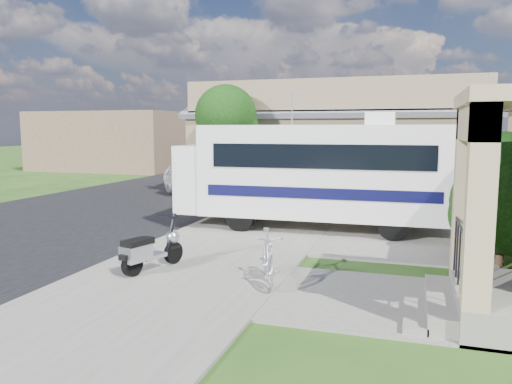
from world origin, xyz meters
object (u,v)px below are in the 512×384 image
(garden_hose, at_px, (442,289))
(pickup_truck, at_px, (215,171))
(bicycle, at_px, (268,260))
(shrub, at_px, (506,198))
(scooter, at_px, (149,250))
(van, at_px, (247,162))
(motorhome, at_px, (315,171))

(garden_hose, bearing_deg, pickup_truck, 126.48)
(bicycle, bearing_deg, shrub, 11.13)
(pickup_truck, bearing_deg, garden_hose, 124.22)
(scooter, bearing_deg, shrub, 38.73)
(scooter, xyz_separation_m, van, (-4.74, 20.17, 0.38))
(shrub, xyz_separation_m, bicycle, (-4.33, -2.79, -0.96))
(bicycle, xyz_separation_m, garden_hose, (3.03, 0.47, -0.39))
(shrub, distance_m, pickup_truck, 15.24)
(shrub, bearing_deg, van, 123.53)
(scooter, distance_m, pickup_truck, 14.03)
(garden_hose, bearing_deg, van, 117.40)
(van, bearing_deg, pickup_truck, -95.73)
(bicycle, distance_m, van, 21.44)
(motorhome, xyz_separation_m, pickup_truck, (-6.38, 8.03, -0.83))
(scooter, bearing_deg, van, 119.78)
(bicycle, xyz_separation_m, pickup_truck, (-6.56, 13.44, 0.36))
(bicycle, bearing_deg, scooter, 157.71)
(bicycle, bearing_deg, motorhome, 70.28)
(garden_hose, bearing_deg, bicycle, -171.24)
(scooter, bearing_deg, bicycle, 15.96)
(motorhome, bearing_deg, pickup_truck, 126.85)
(bicycle, distance_m, garden_hose, 3.09)
(motorhome, height_order, garden_hose, motorhome)
(motorhome, distance_m, bicycle, 5.54)
(bicycle, bearing_deg, van, 87.93)
(van, height_order, garden_hose, van)
(motorhome, distance_m, pickup_truck, 10.29)
(scooter, height_order, garden_hose, scooter)
(motorhome, bearing_deg, van, 113.77)
(motorhome, height_order, scooter, motorhome)
(motorhome, relative_size, scooter, 4.82)
(pickup_truck, relative_size, garden_hose, 13.92)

